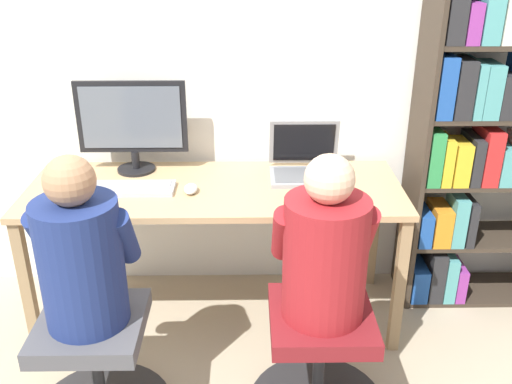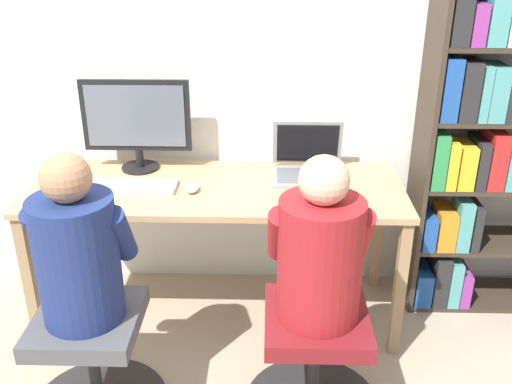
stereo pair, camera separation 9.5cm
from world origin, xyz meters
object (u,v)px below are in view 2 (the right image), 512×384
Objects in this scene: office_chair_left at (94,366)px; bookshelf at (487,139)px; person_at_laptop at (320,251)px; desktop_monitor at (136,122)px; person_at_monitor at (77,250)px; office_chair_right at (314,365)px; keyboard at (128,186)px; laptop at (308,166)px.

office_chair_left is 2.07m from bookshelf.
person_at_laptop is (0.90, 0.04, 0.53)m from office_chair_left.
desktop_monitor is 0.93m from person_at_monitor.
person_at_laptop is at bearing 90.00° from office_chair_right.
keyboard is 1.18m from office_chair_right.
laptop is 0.62× the size of office_chair_left.
bookshelf is at bearing -1.95° from desktop_monitor.
desktop_monitor is at bearing 134.22° from office_chair_right.
bookshelf reaches higher than desktop_monitor.
person_at_laptop reaches higher than office_chair_right.
person_at_monitor is at bearing -178.00° from person_at_laptop.
keyboard is 0.80× the size of office_chair_left.
person_at_monitor is 1.02× the size of person_at_laptop.
office_chair_left is (-0.90, -0.84, -0.55)m from laptop.
desktop_monitor is 0.35m from keyboard.
office_chair_right is 1.38m from bookshelf.
person_at_laptop reaches higher than laptop.
office_chair_right is (0.86, -0.88, -0.75)m from desktop_monitor.
office_chair_left is at bearing -92.46° from desktop_monitor.
office_chair_right is at bearing -136.36° from bookshelf.
person_at_monitor is (0.00, 0.01, 0.54)m from office_chair_left.
person_at_laptop is at bearing -35.90° from keyboard.
keyboard reaches higher than office_chair_right.
desktop_monitor is at bearing 178.05° from bookshelf.
laptop is at bearing -179.09° from bookshelf.
office_chair_right is at bearing 1.68° from person_at_monitor.
keyboard is at bearing 143.88° from office_chair_right.
bookshelf is at bearing 25.76° from person_at_monitor.
bookshelf is (1.76, 0.85, 0.15)m from person_at_monitor.
bookshelf is (0.86, 0.82, 0.69)m from office_chair_right.
person_at_laptop is 1.20m from bookshelf.
office_chair_right is (0.86, -0.63, -0.51)m from keyboard.
person_at_monitor reaches higher than office_chair_right.
laptop is 0.80m from person_at_laptop.
desktop_monitor is at bearing 175.18° from laptop.
office_chair_left is (-0.04, -0.91, -0.75)m from desktop_monitor.
bookshelf reaches higher than person_at_monitor.
office_chair_right is (0.90, 0.03, 0.00)m from office_chair_left.
laptop reaches higher than office_chair_left.
bookshelf is (1.76, 0.85, 0.69)m from office_chair_left.
laptop is 0.88m from keyboard.
person_at_monitor is at bearing -93.05° from keyboard.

